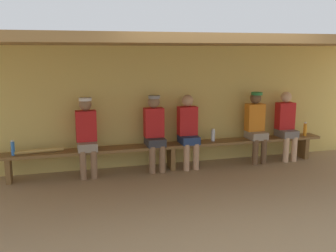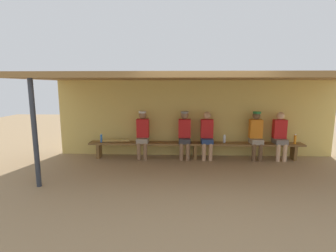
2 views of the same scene
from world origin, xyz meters
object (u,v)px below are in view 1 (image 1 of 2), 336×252
Objects in this scene: bench at (171,148)px; baseball_bat at (39,151)px; water_bottle_blue at (305,129)px; player_in_white at (256,124)px; player_rightmost at (87,133)px; player_in_blue at (155,129)px; water_bottle_orange at (13,148)px; player_near_post at (188,128)px; player_middle at (286,123)px; water_bottle_clear at (213,135)px.

baseball_bat is at bearing -180.00° from bench.
bench is at bearing 179.15° from water_bottle_blue.
player_in_white and player_rightmost have the same top height.
player_in_blue reaches higher than baseball_bat.
water_bottle_orange is at bearing -177.61° from player_rightmost.
player_in_white reaches higher than player_near_post.
player_middle is (3.82, -0.00, -0.02)m from player_rightmost.
player_near_post is at bearing 178.96° from water_bottle_blue.
player_in_white is 1.67× the size of baseball_bat.
player_middle reaches higher than baseball_bat.
water_bottle_orange is (-5.40, -0.00, -0.01)m from water_bottle_blue.
player_middle is at bearing -5.73° from baseball_bat.
bench is 1.53m from player_rightmost.
bench is 4.46× the size of player_rightmost.
water_bottle_orange is (-2.66, -0.05, 0.19)m from bench.
player_near_post is 2.42m from water_bottle_blue.
player_in_blue is at bearing -5.66° from baseball_bat.
water_bottle_blue is (3.04, -0.04, -0.16)m from player_in_blue.
water_bottle_orange is at bearing -179.07° from baseball_bat.
water_bottle_orange is (-4.34, -0.05, -0.17)m from player_in_white.
player_in_blue reaches higher than water_bottle_clear.
player_in_blue reaches higher than water_bottle_orange.
water_bottle_blue is (2.42, -0.04, -0.14)m from player_near_post.
player_in_white reaches higher than water_bottle_orange.
player_near_post is 0.99× the size of player_in_white.
player_in_blue is 2.64m from player_middle.
bench is 4.46× the size of player_in_white.
water_bottle_clear is at bearing 178.00° from water_bottle_blue.
player_in_white is 5.83× the size of water_bottle_clear.
bench is 2.75m from water_bottle_blue.
player_in_blue is 1.14m from water_bottle_clear.
player_in_white is at bearing -1.51° from water_bottle_clear.
water_bottle_orange is at bearing -179.95° from water_bottle_blue.
player_rightmost reaches higher than bench.
player_in_blue reaches higher than player_middle.
water_bottle_orange is at bearing -179.02° from bench.
player_middle is 0.43m from water_bottle_blue.
bench is 2.66m from water_bottle_orange.
baseball_bat is at bearing -179.93° from player_near_post.
player_middle reaches higher than bench.
player_in_blue is (-0.30, 0.00, 0.36)m from bench.
player_rightmost is 2.31m from water_bottle_clear.
player_near_post is 1.36m from player_in_white.
player_rightmost reaches higher than water_bottle_blue.
player_middle is 5.39× the size of water_bottle_orange.
water_bottle_blue is 5.01m from baseball_bat.
player_in_white is (1.36, 0.00, 0.02)m from player_near_post.
player_near_post is at bearing 180.00° from player_middle.
player_in_blue is at bearing 180.00° from player_in_white.
player_middle is 1.53m from water_bottle_clear.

